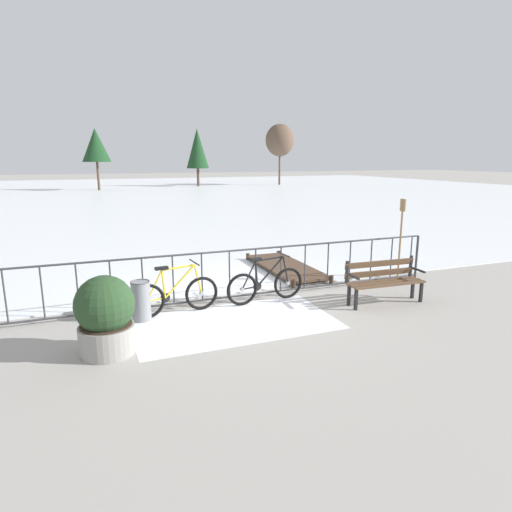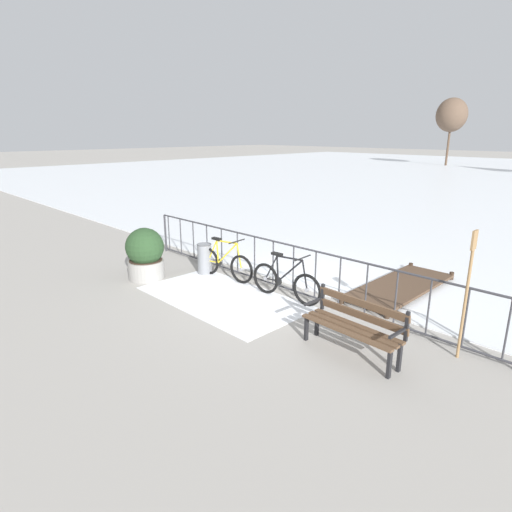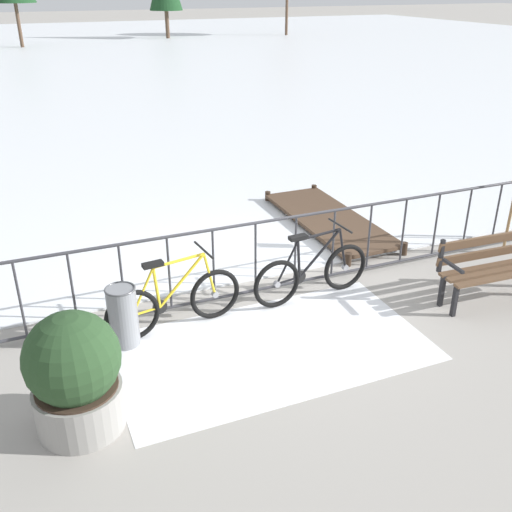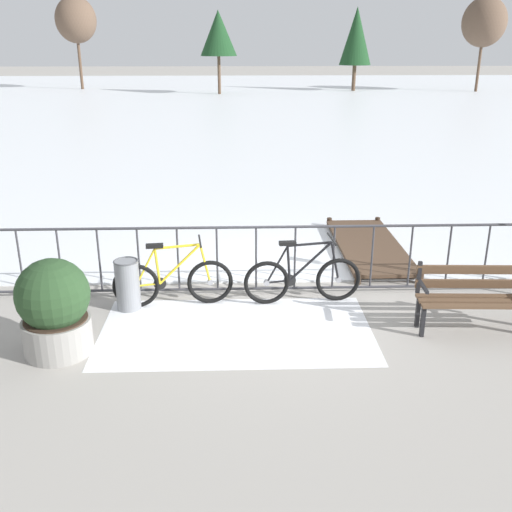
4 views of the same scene
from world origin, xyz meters
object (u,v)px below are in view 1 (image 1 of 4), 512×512
at_px(trash_bin, 141,300).
at_px(oar_upright, 401,236).
at_px(bicycle_second, 265,284).
at_px(planter_with_shrub, 105,316).
at_px(park_bench, 383,278).
at_px(bicycle_near_railing, 175,295).

distance_m(trash_bin, oar_upright, 5.95).
height_order(bicycle_second, oar_upright, oar_upright).
relative_size(planter_with_shrub, trash_bin, 1.64).
bearing_deg(trash_bin, oar_upright, 2.23).
bearing_deg(trash_bin, bicycle_second, 2.93).
distance_m(planter_with_shrub, trash_bin, 1.39).
bearing_deg(park_bench, bicycle_near_railing, 168.04).
bearing_deg(park_bench, planter_with_shrub, -175.36).
xyz_separation_m(bicycle_near_railing, park_bench, (4.06, -0.86, 0.14)).
bearing_deg(planter_with_shrub, oar_upright, 12.41).
relative_size(bicycle_near_railing, oar_upright, 0.86).
bearing_deg(bicycle_second, trash_bin, -177.07).
xyz_separation_m(bicycle_near_railing, bicycle_second, (1.86, 0.04, 0.00)).
distance_m(bicycle_second, trash_bin, 2.49).
relative_size(bicycle_near_railing, planter_with_shrub, 1.42).
relative_size(trash_bin, oar_upright, 0.37).
xyz_separation_m(bicycle_near_railing, trash_bin, (-0.63, -0.08, 0.00)).
xyz_separation_m(bicycle_second, oar_upright, (3.41, 0.10, 0.77)).
bearing_deg(bicycle_second, bicycle_near_railing, -178.68).
distance_m(bicycle_second, planter_with_shrub, 3.42).
height_order(bicycle_near_railing, bicycle_second, same).
distance_m(bicycle_second, park_bench, 2.39).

